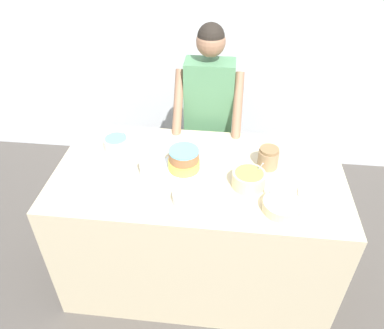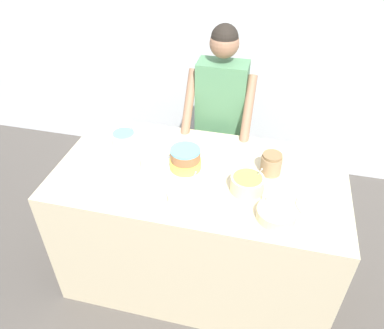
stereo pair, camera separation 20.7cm
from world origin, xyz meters
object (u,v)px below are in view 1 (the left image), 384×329
object	(u,v)px
stoneware_jar	(268,158)
person_baker	(209,110)
ceramic_plate	(319,195)
frosting_bowl_blue	(116,143)
cake	(184,161)
frosting_bowl_white	(282,205)
frosting_bowl_olive	(249,179)
drinking_glass	(145,167)
frosting_bowl_pink	(189,197)

from	to	relation	value
stoneware_jar	person_baker	bearing A→B (deg)	126.05
ceramic_plate	stoneware_jar	bearing A→B (deg)	138.67
frosting_bowl_blue	stoneware_jar	bearing A→B (deg)	-5.08
cake	stoneware_jar	world-z (taller)	cake
person_baker	cake	xyz separation A→B (m)	(-0.09, -0.62, 0.01)
frosting_bowl_white	stoneware_jar	world-z (taller)	frosting_bowl_white
frosting_bowl_olive	stoneware_jar	world-z (taller)	frosting_bowl_olive
frosting_bowl_olive	frosting_bowl_blue	world-z (taller)	frosting_bowl_blue
frosting_bowl_blue	ceramic_plate	bearing A→B (deg)	-14.75
cake	frosting_bowl_blue	bearing A→B (deg)	159.35
cake	frosting_bowl_white	size ratio (longest dim) A/B	1.54
drinking_glass	frosting_bowl_olive	bearing A→B (deg)	-2.87
frosting_bowl_white	ceramic_plate	bearing A→B (deg)	31.93
frosting_bowl_white	drinking_glass	distance (m)	0.78
frosting_bowl_blue	frosting_bowl_white	size ratio (longest dim) A/B	0.80
frosting_bowl_olive	frosting_bowl_pink	size ratio (longest dim) A/B	1.04
cake	ceramic_plate	size ratio (longest dim) A/B	1.39
person_baker	ceramic_plate	size ratio (longest dim) A/B	7.12
frosting_bowl_blue	frosting_bowl_white	distance (m)	1.08
frosting_bowl_pink	frosting_bowl_blue	world-z (taller)	frosting_bowl_pink
stoneware_jar	frosting_bowl_white	bearing A→B (deg)	-81.36
ceramic_plate	frosting_bowl_blue	bearing A→B (deg)	165.25
frosting_bowl_white	ceramic_plate	xyz separation A→B (m)	(0.21, 0.13, -0.03)
frosting_bowl_olive	drinking_glass	world-z (taller)	frosting_bowl_olive
frosting_bowl_olive	ceramic_plate	bearing A→B (deg)	-6.66
frosting_bowl_blue	frosting_bowl_white	xyz separation A→B (m)	(0.98, -0.44, -0.01)
frosting_bowl_pink	ceramic_plate	xyz separation A→B (m)	(0.68, 0.12, -0.03)
frosting_bowl_olive	stoneware_jar	xyz separation A→B (m)	(0.11, 0.19, 0.01)
person_baker	cake	distance (m)	0.62
cake	drinking_glass	xyz separation A→B (m)	(-0.21, -0.07, -0.00)
frosting_bowl_white	drinking_glass	size ratio (longest dim) A/B	1.75
frosting_bowl_white	ceramic_plate	distance (m)	0.25
frosting_bowl_pink	drinking_glass	size ratio (longest dim) A/B	1.54
frosting_bowl_blue	stoneware_jar	world-z (taller)	frosting_bowl_blue
frosting_bowl_blue	ceramic_plate	distance (m)	1.23
frosting_bowl_white	stoneware_jar	xyz separation A→B (m)	(-0.05, 0.36, 0.03)
frosting_bowl_olive	drinking_glass	xyz separation A→B (m)	(-0.58, 0.03, 0.01)
frosting_bowl_blue	frosting_bowl_pink	bearing A→B (deg)	-40.55
frosting_bowl_pink	ceramic_plate	size ratio (longest dim) A/B	0.79
frosting_bowl_olive	ceramic_plate	world-z (taller)	frosting_bowl_olive
frosting_bowl_pink	cake	bearing A→B (deg)	102.64
frosting_bowl_pink	drinking_glass	world-z (taller)	frosting_bowl_pink
cake	ceramic_plate	xyz separation A→B (m)	(0.74, -0.14, -0.05)
frosting_bowl_olive	ceramic_plate	distance (m)	0.38
drinking_glass	ceramic_plate	size ratio (longest dim) A/B	0.52
person_baker	frosting_bowl_olive	world-z (taller)	person_baker
frosting_bowl_white	person_baker	bearing A→B (deg)	116.34
frosting_bowl_pink	drinking_glass	xyz separation A→B (m)	(-0.27, 0.19, 0.02)
person_baker	frosting_bowl_pink	distance (m)	0.88
cake	frosting_bowl_olive	xyz separation A→B (m)	(0.37, -0.10, -0.01)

